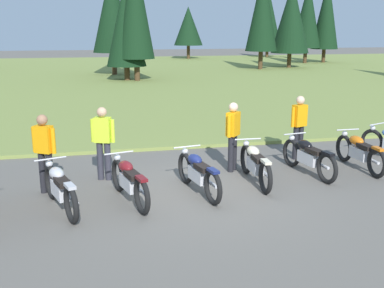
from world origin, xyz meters
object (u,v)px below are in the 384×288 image
(motorcycle_maroon, at_px, (129,181))
(motorcycle_orange, at_px, (359,152))
(rider_checking_bike, at_px, (44,149))
(rider_in_hivis_vest, at_px, (103,139))
(motorcycle_cream, at_px, (255,164))
(motorcycle_silver, at_px, (60,188))
(rider_near_row_end, at_px, (299,123))
(motorcycle_navy, at_px, (198,173))
(motorcycle_black, at_px, (308,156))
(rider_with_back_turned, at_px, (233,133))

(motorcycle_maroon, bearing_deg, motorcycle_orange, 9.81)
(rider_checking_bike, distance_m, rider_in_hivis_vest, 1.36)
(motorcycle_maroon, relative_size, motorcycle_cream, 0.98)
(motorcycle_silver, relative_size, rider_near_row_end, 1.21)
(motorcycle_maroon, bearing_deg, motorcycle_silver, -173.56)
(motorcycle_cream, distance_m, rider_near_row_end, 2.46)
(motorcycle_silver, distance_m, motorcycle_navy, 2.77)
(motorcycle_silver, relative_size, motorcycle_cream, 0.96)
(motorcycle_cream, distance_m, motorcycle_black, 1.46)
(motorcycle_navy, distance_m, rider_with_back_turned, 1.83)
(motorcycle_navy, xyz_separation_m, rider_with_back_turned, (1.16, 1.32, 0.51))
(rider_near_row_end, xyz_separation_m, rider_in_hivis_vest, (-5.05, -0.66, 0.00))
(rider_near_row_end, height_order, rider_in_hivis_vest, same)
(rider_in_hivis_vest, bearing_deg, motorcycle_navy, -35.05)
(motorcycle_navy, relative_size, rider_in_hivis_vest, 1.25)
(motorcycle_maroon, bearing_deg, motorcycle_cream, 11.13)
(motorcycle_silver, relative_size, motorcycle_maroon, 0.98)
(motorcycle_silver, height_order, rider_in_hivis_vest, rider_in_hivis_vest)
(motorcycle_maroon, bearing_deg, rider_near_row_end, 25.12)
(motorcycle_silver, height_order, rider_checking_bike, rider_checking_bike)
(motorcycle_black, xyz_separation_m, rider_in_hivis_vest, (-4.69, 0.65, 0.51))
(motorcycle_black, height_order, rider_checking_bike, rider_checking_bike)
(motorcycle_maroon, relative_size, rider_checking_bike, 1.23)
(rider_with_back_turned, relative_size, rider_checking_bike, 1.00)
(motorcycle_black, bearing_deg, motorcycle_navy, -166.61)
(motorcycle_orange, bearing_deg, rider_near_row_end, 131.88)
(motorcycle_navy, relative_size, rider_near_row_end, 1.25)
(motorcycle_maroon, xyz_separation_m, motorcycle_navy, (1.44, 0.19, 0.00))
(motorcycle_silver, xyz_separation_m, motorcycle_navy, (2.75, 0.33, 0.00))
(rider_checking_bike, bearing_deg, motorcycle_navy, -12.35)
(rider_near_row_end, distance_m, rider_in_hivis_vest, 5.09)
(motorcycle_silver, distance_m, rider_with_back_turned, 4.28)
(motorcycle_cream, bearing_deg, motorcycle_black, 11.81)
(motorcycle_cream, xyz_separation_m, rider_checking_bike, (-4.47, 0.30, 0.51))
(motorcycle_silver, bearing_deg, motorcycle_black, 10.21)
(motorcycle_black, bearing_deg, motorcycle_orange, 5.07)
(motorcycle_black, height_order, rider_near_row_end, rider_near_row_end)
(motorcycle_orange, relative_size, rider_with_back_turned, 1.26)
(motorcycle_maroon, bearing_deg, motorcycle_navy, 7.32)
(rider_near_row_end, bearing_deg, motorcycle_navy, -148.05)
(motorcycle_maroon, distance_m, motorcycle_cream, 2.89)
(motorcycle_navy, xyz_separation_m, rider_near_row_end, (3.17, 1.98, 0.51))
(motorcycle_orange, xyz_separation_m, rider_with_back_turned, (-3.07, 0.53, 0.51))
(motorcycle_silver, xyz_separation_m, rider_near_row_end, (5.92, 2.31, 0.51))
(motorcycle_silver, distance_m, motorcycle_cream, 4.20)
(motorcycle_orange, bearing_deg, rider_with_back_turned, 170.30)
(motorcycle_navy, distance_m, motorcycle_orange, 4.31)
(rider_with_back_turned, bearing_deg, motorcycle_black, -21.51)
(motorcycle_maroon, distance_m, rider_in_hivis_vest, 1.65)
(rider_checking_bike, bearing_deg, rider_in_hivis_vest, 28.17)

